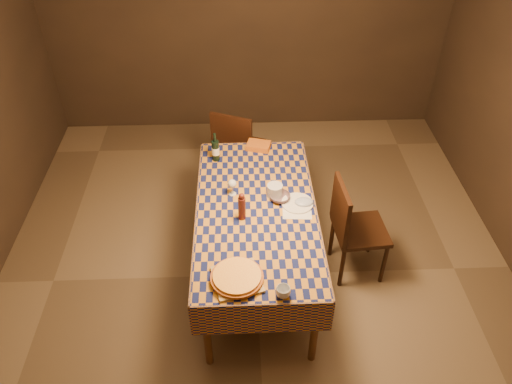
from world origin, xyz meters
TOP-DOWN VIEW (x-y plane):
  - room at (0.00, 0.00)m, footprint 5.00×5.10m
  - dining_table at (0.00, 0.00)m, footprint 0.94×1.84m
  - cutting_board at (-0.16, -0.71)m, footprint 0.37×0.37m
  - pizza at (-0.16, -0.71)m, footprint 0.46×0.46m
  - pepper_mill at (-0.11, -0.10)m, footprint 0.06×0.06m
  - bowl at (0.19, 0.10)m, footprint 0.20×0.20m
  - wine_glass at (-0.18, 0.19)m, footprint 0.08×0.08m
  - wine_bottle at (-0.33, 0.67)m, footprint 0.09×0.09m
  - deli_tub at (0.15, 0.16)m, footprint 0.16×0.16m
  - takeout_container at (0.05, 0.83)m, footprint 0.24×0.19m
  - white_plate at (0.32, 0.05)m, footprint 0.28×0.28m
  - tumbler at (0.14, -0.85)m, footprint 0.12×0.12m
  - flour_patch at (0.31, -0.05)m, footprint 0.23×0.19m
  - flour_bag at (0.38, 0.04)m, footprint 0.16×0.12m
  - chair_far at (-0.15, 1.23)m, footprint 0.55×0.56m
  - chair_right at (0.79, 0.05)m, footprint 0.46×0.45m

SIDE VIEW (x-z plane):
  - chair_far at x=-0.15m, z-range 0.06..0.99m
  - chair_right at x=0.79m, z-range 0.06..0.99m
  - dining_table at x=0.00m, z-range 0.31..1.08m
  - flour_patch at x=0.31m, z-range 0.77..0.77m
  - white_plate at x=0.32m, z-range 0.77..0.78m
  - cutting_board at x=-0.16m, z-range 0.77..0.79m
  - flour_bag at x=0.38m, z-range 0.77..0.81m
  - bowl at x=0.19m, z-range 0.77..0.82m
  - takeout_container at x=0.05m, z-range 0.77..0.82m
  - pizza at x=-0.16m, z-range 0.79..0.82m
  - tumbler at x=0.14m, z-range 0.77..0.85m
  - deli_tub at x=0.15m, z-range 0.77..0.87m
  - wine_bottle at x=-0.33m, z-range 0.74..1.00m
  - wine_glass at x=-0.18m, z-range 0.80..0.94m
  - pepper_mill at x=-0.11m, z-range 0.76..1.00m
  - room at x=0.00m, z-range 0.00..2.70m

